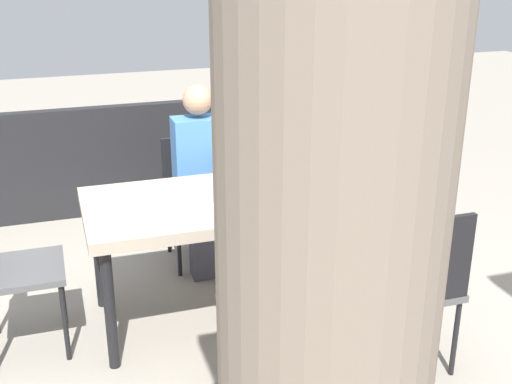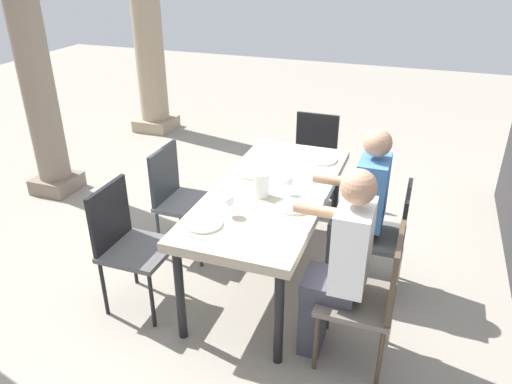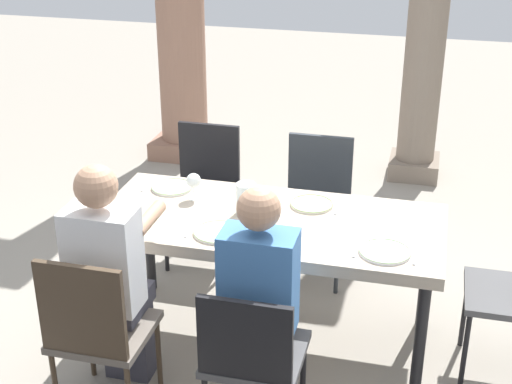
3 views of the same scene
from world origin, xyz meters
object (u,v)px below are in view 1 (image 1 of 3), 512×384
(chair_mid_south, at_px, (196,190))
(plate_3, at_px, (131,191))
(chair_west_south, at_px, (297,176))
(wine_glass_1, at_px, (249,168))
(dining_table, at_px, (247,205))
(plate_1, at_px, (269,176))
(wine_glass_0, at_px, (333,176))
(chair_mid_north, at_px, (276,306))
(water_pitcher, at_px, (271,180))
(plate_2, at_px, (225,210))
(diner_man_white, at_px, (308,163))
(diner_woman_green, at_px, (202,175))
(plate_0, at_px, (366,195))
(chair_west_north, at_px, (417,281))
(chair_head_east, at_px, (6,264))

(chair_mid_south, bearing_deg, plate_3, 49.12)
(chair_west_south, relative_size, wine_glass_1, 6.10)
(chair_west_south, height_order, chair_mid_south, chair_west_south)
(dining_table, relative_size, plate_1, 7.30)
(wine_glass_0, bearing_deg, chair_mid_south, -58.74)
(chair_mid_south, height_order, wine_glass_1, wine_glass_1)
(chair_mid_north, height_order, water_pitcher, water_pitcher)
(plate_2, bearing_deg, plate_1, -132.23)
(diner_man_white, xyz_separation_m, wine_glass_1, (0.58, 0.50, 0.18))
(dining_table, distance_m, chair_west_south, 1.07)
(chair_west_south, relative_size, chair_mid_north, 1.02)
(chair_west_south, bearing_deg, wine_glass_1, 50.27)
(chair_west_south, distance_m, plate_2, 1.36)
(dining_table, relative_size, water_pitcher, 10.52)
(diner_woman_green, bearing_deg, wine_glass_1, 108.64)
(chair_mid_south, bearing_deg, plate_0, 125.31)
(chair_west_north, bearing_deg, plate_2, -36.81)
(diner_woman_green, bearing_deg, plate_2, 84.79)
(chair_head_east, relative_size, wine_glass_1, 5.90)
(chair_head_east, distance_m, plate_2, 1.20)
(diner_man_white, height_order, plate_1, diner_man_white)
(chair_mid_south, xyz_separation_m, chair_head_east, (1.23, 0.83, 0.03))
(dining_table, distance_m, water_pitcher, 0.20)
(chair_west_south, distance_m, plate_0, 1.10)
(chair_west_north, distance_m, chair_mid_north, 0.75)
(chair_west_south, distance_m, chair_head_east, 2.15)
(chair_west_north, height_order, diner_man_white, diner_man_white)
(plate_1, bearing_deg, plate_2, 47.77)
(plate_1, bearing_deg, dining_table, 47.56)
(chair_mid_north, bearing_deg, chair_mid_south, -90.00)
(plate_3, bearing_deg, plate_2, 135.05)
(plate_2, bearing_deg, plate_0, 178.22)
(chair_mid_south, height_order, diner_man_white, diner_man_white)
(chair_mid_south, relative_size, plate_2, 3.62)
(chair_west_south, distance_m, chair_mid_south, 0.75)
(wine_glass_0, bearing_deg, diner_man_white, -102.08)
(chair_west_south, relative_size, wine_glass_0, 5.99)
(plate_1, distance_m, water_pitcher, 0.28)
(plate_3, bearing_deg, wine_glass_1, 172.26)
(chair_west_south, xyz_separation_m, plate_0, (-0.00, 1.07, 0.25))
(dining_table, height_order, plate_2, plate_2)
(chair_head_east, height_order, plate_2, chair_head_east)
(plate_3, bearing_deg, chair_west_south, -154.53)
(plate_0, distance_m, wine_glass_0, 0.22)
(chair_west_north, bearing_deg, plate_1, -68.45)
(wine_glass_0, bearing_deg, water_pitcher, -18.51)
(diner_man_white, distance_m, plate_3, 1.33)
(water_pitcher, bearing_deg, chair_mid_north, 72.54)
(chair_mid_south, distance_m, chair_head_east, 1.48)
(plate_3, bearing_deg, dining_table, 160.10)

